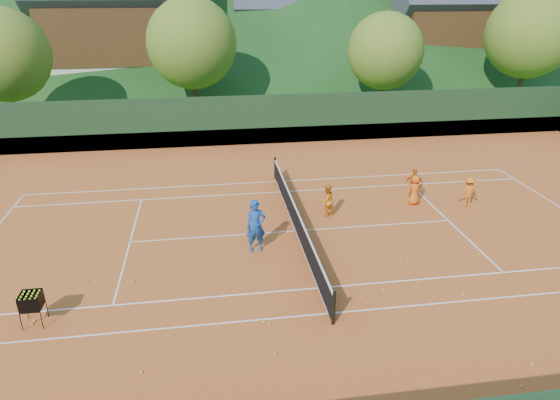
{
  "coord_description": "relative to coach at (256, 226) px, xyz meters",
  "views": [
    {
      "loc": [
        -3.24,
        -17.38,
        8.95
      ],
      "look_at": [
        -0.65,
        0.0,
        1.39
      ],
      "focal_mm": 32.0,
      "sensor_mm": 36.0,
      "label": 1
    }
  ],
  "objects": [
    {
      "name": "tennis_ball_17",
      "position": [
        -4.24,
        -1.49,
        -0.95
      ],
      "size": [
        0.07,
        0.07,
        0.07
      ],
      "primitive_type": "sphere",
      "color": "#BFE526",
      "rests_on": "clay_court"
    },
    {
      "name": "chalet_right",
      "position": [
        21.72,
        31.33,
        4.25
      ],
      "size": [
        11.5,
        8.82,
        11.91
      ],
      "color": "beige",
      "rests_on": "ground"
    },
    {
      "name": "tennis_net",
      "position": [
        1.72,
        1.33,
        -0.49
      ],
      "size": [
        0.1,
        12.07,
        1.1
      ],
      "color": "black",
      "rests_on": "clay_court"
    },
    {
      "name": "coach",
      "position": [
        0.0,
        0.0,
        0.0
      ],
      "size": [
        0.77,
        0.56,
        1.97
      ],
      "primitive_type": "imported",
      "rotation": [
        0.0,
        0.0,
        0.13
      ],
      "color": "#164392",
      "rests_on": "clay_court"
    },
    {
      "name": "chalet_left",
      "position": [
        -8.28,
        31.33,
        4.64
      ],
      "size": [
        13.8,
        9.93,
        12.92
      ],
      "color": "beige",
      "rests_on": "ground"
    },
    {
      "name": "ground",
      "position": [
        1.72,
        1.33,
        -1.01
      ],
      "size": [
        400.0,
        400.0,
        0.0
      ],
      "primitive_type": "plane",
      "color": "#2D561B",
      "rests_on": "ground"
    },
    {
      "name": "tennis_ball_7",
      "position": [
        -0.07,
        -4.4,
        -0.95
      ],
      "size": [
        0.07,
        0.07,
        0.07
      ],
      "primitive_type": "sphere",
      "color": "#BFE526",
      "rests_on": "clay_court"
    },
    {
      "name": "tennis_ball_6",
      "position": [
        5.63,
        -7.74,
        -0.95
      ],
      "size": [
        0.07,
        0.07,
        0.07
      ],
      "primitive_type": "sphere",
      "color": "#BFE526",
      "rests_on": "clay_court"
    },
    {
      "name": "student_b",
      "position": [
        7.65,
        3.96,
        -0.31
      ],
      "size": [
        0.86,
        0.57,
        1.36
      ],
      "primitive_type": "imported",
      "rotation": [
        0.0,
        0.0,
        2.81
      ],
      "color": "#D25E12",
      "rests_on": "clay_court"
    },
    {
      "name": "tennis_ball_16",
      "position": [
        2.91,
        -3.49,
        -0.95
      ],
      "size": [
        0.07,
        0.07,
        0.07
      ],
      "primitive_type": "sphere",
      "color": "#BFE526",
      "rests_on": "clay_court"
    },
    {
      "name": "tennis_ball_13",
      "position": [
        -0.1,
        -5.65,
        -0.95
      ],
      "size": [
        0.07,
        0.07,
        0.07
      ],
      "primitive_type": "sphere",
      "color": "#BFE526",
      "rests_on": "clay_court"
    },
    {
      "name": "tennis_ball_8",
      "position": [
        -3.52,
        -5.88,
        -0.95
      ],
      "size": [
        0.07,
        0.07,
        0.07
      ],
      "primitive_type": "sphere",
      "color": "#BFE526",
      "rests_on": "clay_court"
    },
    {
      "name": "tennis_ball_15",
      "position": [
        -6.81,
        -3.28,
        -0.95
      ],
      "size": [
        0.07,
        0.07,
        0.07
      ],
      "primitive_type": "sphere",
      "color": "#BFE526",
      "rests_on": "clay_court"
    },
    {
      "name": "tennis_ball_1",
      "position": [
        7.92,
        -1.52,
        -0.95
      ],
      "size": [
        0.07,
        0.07,
        0.07
      ],
      "primitive_type": "sphere",
      "color": "#BFE526",
      "rests_on": "clay_court"
    },
    {
      "name": "tree_d",
      "position": [
        23.72,
        21.33,
        4.51
      ],
      "size": [
        6.8,
        6.8,
        8.93
      ],
      "color": "#41291A",
      "rests_on": "ground"
    },
    {
      "name": "tree_a",
      "position": [
        -14.28,
        19.33,
        3.86
      ],
      "size": [
        6.0,
        6.0,
        7.88
      ],
      "color": "#3B2417",
      "rests_on": "ground"
    },
    {
      "name": "student_a",
      "position": [
        3.24,
        2.56,
        -0.28
      ],
      "size": [
        0.84,
        0.77,
        1.41
      ],
      "primitive_type": "imported",
      "rotation": [
        0.0,
        0.0,
        3.57
      ],
      "color": "orange",
      "rests_on": "clay_court"
    },
    {
      "name": "tennis_ball_10",
      "position": [
        4.97,
        -1.48,
        -0.95
      ],
      "size": [
        0.07,
        0.07,
        0.07
      ],
      "primitive_type": "sphere",
      "color": "#BFE526",
      "rests_on": "clay_court"
    },
    {
      "name": "ball_hopper",
      "position": [
        -6.72,
        -3.37,
        -0.24
      ],
      "size": [
        0.57,
        0.57,
        1.0
      ],
      "color": "black",
      "rests_on": "clay_court"
    },
    {
      "name": "tennis_ball_5",
      "position": [
        -6.82,
        -3.43,
        -0.95
      ],
      "size": [
        0.07,
        0.07,
        0.07
      ],
      "primitive_type": "sphere",
      "color": "#BFE526",
      "rests_on": "clay_court"
    },
    {
      "name": "court_lines",
      "position": [
        1.72,
        1.33,
        -0.98
      ],
      "size": [
        23.83,
        11.03,
        0.0
      ],
      "color": "silver",
      "rests_on": "clay_court"
    },
    {
      "name": "chalet_mid",
      "position": [
        7.72,
        35.33,
        3.98
      ],
      "size": [
        12.65,
        8.82,
        11.45
      ],
      "color": "beige",
      "rests_on": "ground"
    },
    {
      "name": "tennis_ball_9",
      "position": [
        6.37,
        -7.05,
        -0.95
      ],
      "size": [
        0.07,
        0.07,
        0.07
      ],
      "primitive_type": "sphere",
      "color": "#BFE526",
      "rests_on": "clay_court"
    },
    {
      "name": "tree_c",
      "position": [
        11.72,
        20.33,
        3.54
      ],
      "size": [
        5.6,
        5.6,
        7.35
      ],
      "color": "#3D2818",
      "rests_on": "ground"
    },
    {
      "name": "perimeter_fence",
      "position": [
        1.72,
        1.33,
        0.26
      ],
      "size": [
        40.4,
        24.24,
        3.0
      ],
      "color": "black",
      "rests_on": "clay_court"
    },
    {
      "name": "tennis_ball_4",
      "position": [
        6.13,
        -3.86,
        -0.95
      ],
      "size": [
        0.07,
        0.07,
        0.07
      ],
      "primitive_type": "sphere",
      "color": "#BFE526",
      "rests_on": "clay_court"
    },
    {
      "name": "tree_b",
      "position": [
        -2.28,
        21.33,
        4.19
      ],
      "size": [
        6.4,
        6.4,
        8.4
      ],
      "color": "#3F2A19",
      "rests_on": "ground"
    },
    {
      "name": "student_d",
      "position": [
        9.59,
        2.62,
        -0.3
      ],
      "size": [
        0.94,
        0.62,
        1.37
      ],
      "primitive_type": "imported",
      "rotation": [
        0.0,
        0.0,
        3.01
      ],
      "color": "orange",
      "rests_on": "clay_court"
    },
    {
      "name": "clay_court",
      "position": [
        1.72,
        1.33,
        -1.0
      ],
      "size": [
        40.0,
        24.0,
        0.02
      ],
      "primitive_type": "cube",
      "color": "#B9501E",
      "rests_on": "ground"
    },
    {
      "name": "tennis_ball_11",
      "position": [
        3.72,
        -3.27,
        -0.95
      ],
      "size": [
        0.07,
        0.07,
        0.07
      ],
      "primitive_type": "sphere",
      "color": "#BFE526",
      "rests_on": "clay_court"
    },
    {
      "name": "student_c",
      "position": [
        7.34,
        3.16,
        -0.31
      ],
      "size": [
        0.74,
        0.56,
        1.35
      ],
      "primitive_type": "imported",
      "rotation": [
        0.0,
        0.0,
        3.35
      ],
      "color": "orange",
      "rests_on": "clay_court"
    },
    {
      "name": "tennis_ball_14",
      "position": [
        -5.73,
        -1.3,
        -0.95
      ],
      "size": [
        0.07,
        0.07,
        0.07
      ],
      "primitive_type": "sphere",
      "color": "#BFE526",
      "rests_on": "clay_court"
    },
    {
      "name": "tennis_ball_0",
      "position": [
        -0.24,
        -4.32,
        -0.95
      ],
      "size": [
        0.07,
        0.07,
        0.07
      ],
      "primitive_type": "sphere",
      "color": "#BFE526",
      "rests_on": "clay_court"
    }
  ]
}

